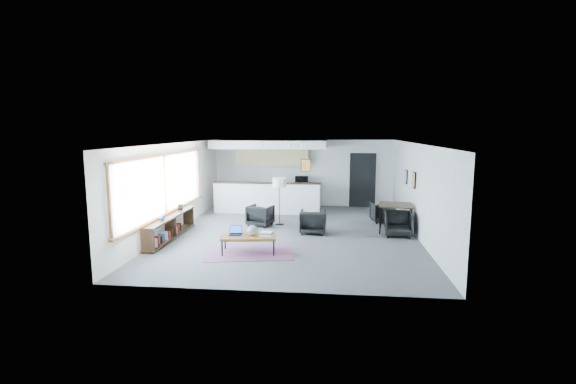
# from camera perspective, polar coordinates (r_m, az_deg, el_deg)

# --- Properties ---
(room) EXTENTS (7.02, 9.02, 2.62)m
(room) POSITION_cam_1_polar(r_m,az_deg,el_deg) (11.99, 0.68, 0.44)
(room) COLOR #4B4B4E
(room) RESTS_ON ground
(window) EXTENTS (0.10, 5.95, 1.66)m
(window) POSITION_cam_1_polar(r_m,az_deg,el_deg) (11.93, -16.53, 0.80)
(window) COLOR #8CBFFF
(window) RESTS_ON room
(console) EXTENTS (0.35, 3.00, 0.80)m
(console) POSITION_cam_1_polar(r_m,az_deg,el_deg) (11.94, -15.85, -4.68)
(console) COLOR black
(console) RESTS_ON floor
(kitchenette) EXTENTS (4.20, 1.96, 2.60)m
(kitchenette) POSITION_cam_1_polar(r_m,az_deg,el_deg) (15.78, -2.42, 2.67)
(kitchenette) COLOR white
(kitchenette) RESTS_ON floor
(doorway) EXTENTS (1.10, 0.12, 2.15)m
(doorway) POSITION_cam_1_polar(r_m,az_deg,el_deg) (16.40, 10.15, 1.70)
(doorway) COLOR black
(doorway) RESTS_ON room
(track_light) EXTENTS (1.60, 0.07, 0.15)m
(track_light) POSITION_cam_1_polar(r_m,az_deg,el_deg) (14.13, -0.88, 6.66)
(track_light) COLOR silver
(track_light) RESTS_ON room
(wall_art_lower) EXTENTS (0.03, 0.38, 0.48)m
(wall_art_lower) POSITION_cam_1_polar(r_m,az_deg,el_deg) (12.54, 16.85, 1.58)
(wall_art_lower) COLOR black
(wall_art_lower) RESTS_ON room
(wall_art_upper) EXTENTS (0.03, 0.34, 0.44)m
(wall_art_upper) POSITION_cam_1_polar(r_m,az_deg,el_deg) (13.81, 15.84, 2.02)
(wall_art_upper) COLOR black
(wall_art_upper) RESTS_ON room
(kilim_rug) EXTENTS (2.33, 1.80, 0.01)m
(kilim_rug) POSITION_cam_1_polar(r_m,az_deg,el_deg) (10.37, -5.37, -8.21)
(kilim_rug) COLOR #643754
(kilim_rug) RESTS_ON floor
(coffee_table) EXTENTS (1.41, 0.89, 0.43)m
(coffee_table) POSITION_cam_1_polar(r_m,az_deg,el_deg) (10.27, -5.40, -6.10)
(coffee_table) COLOR brown
(coffee_table) RESTS_ON floor
(laptop) EXTENTS (0.33, 0.28, 0.22)m
(laptop) POSITION_cam_1_polar(r_m,az_deg,el_deg) (10.36, -7.16, -5.44)
(laptop) COLOR black
(laptop) RESTS_ON coffee_table
(ceramic_pot) EXTENTS (0.25, 0.25, 0.25)m
(ceramic_pot) POSITION_cam_1_polar(r_m,az_deg,el_deg) (10.23, -4.85, -5.23)
(ceramic_pot) COLOR gray
(ceramic_pot) RESTS_ON coffee_table
(book_stack) EXTENTS (0.35, 0.29, 0.10)m
(book_stack) POSITION_cam_1_polar(r_m,az_deg,el_deg) (10.19, -2.95, -5.73)
(book_stack) COLOR silver
(book_stack) RESTS_ON coffee_table
(coaster) EXTENTS (0.12, 0.12, 0.01)m
(coaster) POSITION_cam_1_polar(r_m,az_deg,el_deg) (9.99, -4.99, -6.29)
(coaster) COLOR #E5590C
(coaster) RESTS_ON coffee_table
(armchair_left) EXTENTS (0.85, 0.82, 0.72)m
(armchair_left) POSITION_cam_1_polar(r_m,az_deg,el_deg) (13.09, -3.80, -3.07)
(armchair_left) COLOR black
(armchair_left) RESTS_ON floor
(armchair_right) EXTENTS (0.75, 0.70, 0.75)m
(armchair_right) POSITION_cam_1_polar(r_m,az_deg,el_deg) (12.13, 3.45, -3.92)
(armchair_right) COLOR black
(armchair_right) RESTS_ON floor
(floor_lamp) EXTENTS (0.45, 0.45, 1.49)m
(floor_lamp) POSITION_cam_1_polar(r_m,az_deg,el_deg) (13.07, -1.18, 1.09)
(floor_lamp) COLOR black
(floor_lamp) RESTS_ON floor
(dining_table) EXTENTS (1.10, 1.10, 0.82)m
(dining_table) POSITION_cam_1_polar(r_m,az_deg,el_deg) (12.64, 14.55, -1.95)
(dining_table) COLOR black
(dining_table) RESTS_ON floor
(dining_chair_near) EXTENTS (0.68, 0.64, 0.66)m
(dining_chair_near) POSITION_cam_1_polar(r_m,az_deg,el_deg) (12.21, 14.85, -4.34)
(dining_chair_near) COLOR black
(dining_chair_near) RESTS_ON floor
(dining_chair_far) EXTENTS (0.66, 0.63, 0.60)m
(dining_chair_far) POSITION_cam_1_polar(r_m,az_deg,el_deg) (13.93, 12.78, -2.82)
(dining_chair_far) COLOR black
(dining_chair_far) RESTS_ON floor
(microwave) EXTENTS (0.52, 0.31, 0.34)m
(microwave) POSITION_cam_1_polar(r_m,az_deg,el_deg) (16.13, 1.86, 1.80)
(microwave) COLOR black
(microwave) RESTS_ON kitchenette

